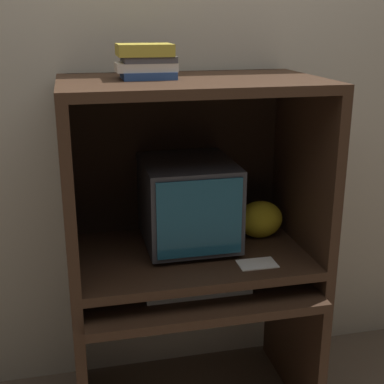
{
  "coord_description": "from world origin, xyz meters",
  "views": [
    {
      "loc": [
        -0.45,
        -1.66,
        1.65
      ],
      "look_at": [
        0.0,
        0.31,
        1.0
      ],
      "focal_mm": 50.0,
      "sensor_mm": 36.0,
      "label": 1
    }
  ],
  "objects_px": {
    "mouse": "(259,281)",
    "book_stack": "(146,61)",
    "snack_bag": "(260,219)",
    "crt_monitor": "(188,202)",
    "keyboard": "(196,287)"
  },
  "relations": [
    {
      "from": "mouse",
      "to": "book_stack",
      "type": "distance_m",
      "value": 0.96
    },
    {
      "from": "book_stack",
      "to": "snack_bag",
      "type": "bearing_deg",
      "value": 5.37
    },
    {
      "from": "crt_monitor",
      "to": "snack_bag",
      "type": "xyz_separation_m",
      "value": [
        0.32,
        0.01,
        -0.11
      ]
    },
    {
      "from": "mouse",
      "to": "snack_bag",
      "type": "height_order",
      "value": "snack_bag"
    },
    {
      "from": "keyboard",
      "to": "mouse",
      "type": "relative_size",
      "value": 6.34
    },
    {
      "from": "snack_bag",
      "to": "book_stack",
      "type": "height_order",
      "value": "book_stack"
    },
    {
      "from": "mouse",
      "to": "snack_bag",
      "type": "xyz_separation_m",
      "value": [
        0.08,
        0.23,
        0.17
      ]
    },
    {
      "from": "crt_monitor",
      "to": "snack_bag",
      "type": "distance_m",
      "value": 0.34
    },
    {
      "from": "keyboard",
      "to": "book_stack",
      "type": "bearing_deg",
      "value": 130.21
    },
    {
      "from": "crt_monitor",
      "to": "keyboard",
      "type": "bearing_deg",
      "value": -93.97
    },
    {
      "from": "mouse",
      "to": "book_stack",
      "type": "xyz_separation_m",
      "value": [
        -0.4,
        0.19,
        0.85
      ]
    },
    {
      "from": "crt_monitor",
      "to": "mouse",
      "type": "relative_size",
      "value": 6.44
    },
    {
      "from": "crt_monitor",
      "to": "snack_bag",
      "type": "bearing_deg",
      "value": 2.1
    },
    {
      "from": "crt_monitor",
      "to": "mouse",
      "type": "bearing_deg",
      "value": -42.86
    },
    {
      "from": "crt_monitor",
      "to": "book_stack",
      "type": "height_order",
      "value": "book_stack"
    }
  ]
}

